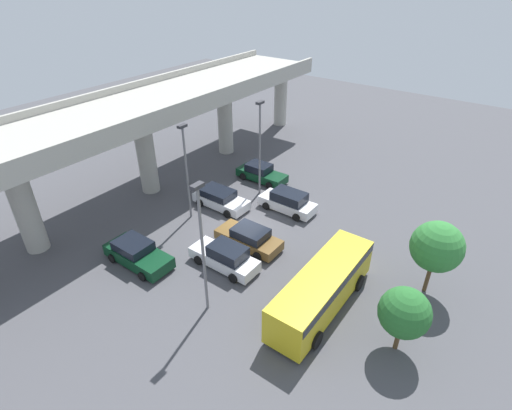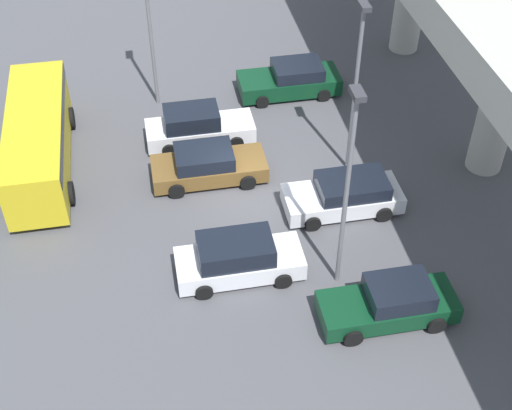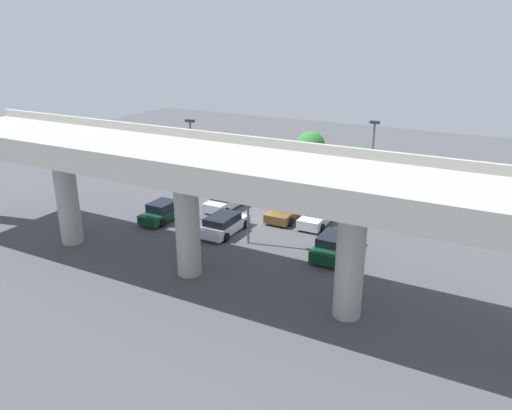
% 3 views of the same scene
% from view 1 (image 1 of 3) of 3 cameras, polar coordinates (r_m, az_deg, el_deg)
% --- Properties ---
extents(ground_plane, '(86.71, 86.71, 0.00)m').
position_cam_1_polar(ground_plane, '(29.43, -1.45, -3.65)').
color(ground_plane, '#4C4C51').
extents(highway_overpass, '(41.95, 7.63, 8.17)m').
position_cam_1_polar(highway_overpass, '(33.17, -16.19, 11.79)').
color(highway_overpass, '#ADAAA0').
rests_on(highway_overpass, ground_plane).
extents(parked_car_0, '(2.22, 4.81, 1.53)m').
position_cam_1_polar(parked_car_0, '(27.22, -16.60, -6.67)').
color(parked_car_0, '#0C381E').
rests_on(parked_car_0, ground_plane).
extents(parked_car_1, '(1.97, 4.71, 1.67)m').
position_cam_1_polar(parked_car_1, '(25.83, -4.42, -7.39)').
color(parked_car_1, silver).
rests_on(parked_car_1, ground_plane).
extents(parked_car_2, '(2.14, 4.70, 1.47)m').
position_cam_1_polar(parked_car_2, '(27.53, -1.00, -4.68)').
color(parked_car_2, brown).
rests_on(parked_car_2, ground_plane).
extents(parked_car_3, '(2.16, 4.59, 1.44)m').
position_cam_1_polar(parked_car_3, '(32.05, -5.14, 0.92)').
color(parked_car_3, silver).
rests_on(parked_car_3, ground_plane).
extents(parked_car_4, '(2.04, 4.52, 1.65)m').
position_cam_1_polar(parked_car_4, '(31.47, 4.58, 0.49)').
color(parked_car_4, silver).
rests_on(parked_car_4, ground_plane).
extents(parked_car_5, '(2.00, 4.62, 1.53)m').
position_cam_1_polar(parked_car_5, '(35.85, 0.72, 4.57)').
color(parked_car_5, '#0C381E').
rests_on(parked_car_5, ground_plane).
extents(shuttle_bus, '(8.49, 2.60, 2.52)m').
position_cam_1_polar(shuttle_bus, '(22.90, 9.48, -11.39)').
color(shuttle_bus, gold).
rests_on(shuttle_bus, ground_plane).
extents(lamp_post_near_aisle, '(0.70, 0.35, 7.94)m').
position_cam_1_polar(lamp_post_near_aisle, '(32.08, 0.55, 8.99)').
color(lamp_post_near_aisle, slate).
rests_on(lamp_post_near_aisle, ground_plane).
extents(lamp_post_mid_lot, '(0.70, 0.35, 8.04)m').
position_cam_1_polar(lamp_post_mid_lot, '(20.65, -7.72, -5.17)').
color(lamp_post_mid_lot, slate).
rests_on(lamp_post_mid_lot, ground_plane).
extents(lamp_post_by_overpass, '(0.70, 0.35, 7.44)m').
position_cam_1_polar(lamp_post_by_overpass, '(29.27, -9.96, 5.63)').
color(lamp_post_by_overpass, slate).
rests_on(lamp_post_by_overpass, ground_plane).
extents(tree_front_left, '(2.54, 2.54, 3.78)m').
position_cam_1_polar(tree_front_left, '(21.11, 20.44, -14.23)').
color(tree_front_left, brown).
rests_on(tree_front_left, ground_plane).
extents(tree_front_centre, '(2.94, 2.94, 4.76)m').
position_cam_1_polar(tree_front_centre, '(24.63, 24.43, -5.46)').
color(tree_front_centre, brown).
rests_on(tree_front_centre, ground_plane).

